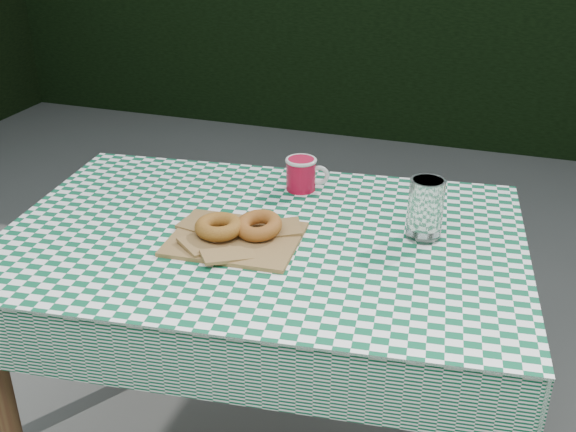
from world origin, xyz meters
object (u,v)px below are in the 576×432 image
Objects in this scene: table at (264,368)px; coffee_mug at (301,174)px; paper_bag at (235,238)px; drinking_glass at (425,209)px.

table is 0.50m from coffee_mug.
paper_bag is 0.42m from drinking_glass.
table is at bearing 50.58° from paper_bag.
paper_bag is (-0.04, -0.05, 0.39)m from table.
coffee_mug reaches higher than table.
table is 4.08× the size of paper_bag.
paper_bag is at bearing -159.23° from drinking_glass.
paper_bag reaches higher than table.
drinking_glass reaches higher than coffee_mug.
coffee_mug is at bearing 154.03° from drinking_glass.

